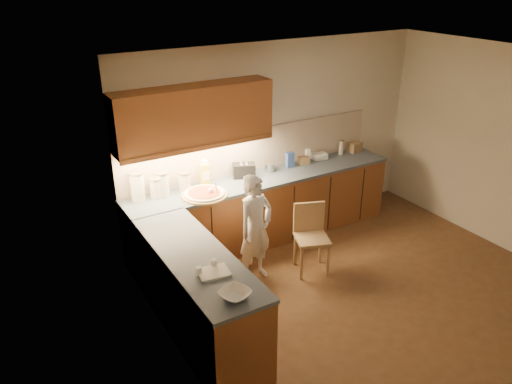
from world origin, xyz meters
TOP-DOWN VIEW (x-y plane):
  - room at (0.00, 0.00)m, footprint 4.54×4.50m
  - l_counter at (-0.92, 1.25)m, footprint 3.77×2.62m
  - backsplash at (-0.38, 1.99)m, footprint 3.75×0.02m
  - upper_cabinets at (-1.27, 1.82)m, footprint 1.95×0.36m
  - pizza_on_board at (-1.30, 1.57)m, footprint 0.56×0.56m
  - child at (-0.96, 0.94)m, footprint 0.55×0.43m
  - wooden_chair at (-0.27, 0.79)m, footprint 0.49×0.49m
  - mixing_bowl at (-1.95, -0.39)m, footprint 0.33×0.33m
  - canister_a at (-2.02, 1.86)m, footprint 0.18×0.18m
  - canister_b at (-1.82, 1.82)m, footprint 0.14×0.14m
  - canister_c at (-1.73, 1.83)m, footprint 0.16×0.16m
  - canister_d at (-1.44, 1.84)m, footprint 0.15×0.15m
  - oil_jug at (-1.16, 1.85)m, footprint 0.12×0.09m
  - toaster at (-0.60, 1.84)m, footprint 0.33×0.26m
  - steel_pot at (-0.21, 1.84)m, footprint 0.15×0.15m
  - blue_box at (0.11, 1.83)m, footprint 0.11×0.08m
  - card_box_a at (0.35, 1.83)m, footprint 0.16×0.13m
  - white_bottle at (0.46, 1.89)m, footprint 0.07×0.07m
  - flat_pack at (0.65, 1.87)m, footprint 0.22×0.17m
  - tall_jar at (1.04, 1.86)m, footprint 0.07×0.07m
  - card_box_b at (1.29, 1.85)m, footprint 0.21×0.17m
  - dough_cloth at (-1.94, 0.02)m, footprint 0.30×0.25m
  - spice_jar_a at (-2.07, 0.07)m, footprint 0.06×0.06m
  - spice_jar_b at (-1.89, 0.12)m, footprint 0.06×0.06m

SIDE VIEW (x-z plane):
  - l_counter at x=-0.92m, z-range 0.00..0.92m
  - wooden_chair at x=-0.27m, z-range 0.07..0.92m
  - child at x=-0.96m, z-range 0.00..1.33m
  - dough_cloth at x=-1.94m, z-range 0.92..0.94m
  - pizza_on_board at x=-1.30m, z-range 0.83..1.06m
  - mixing_bowl at x=-1.95m, z-range 0.92..0.98m
  - spice_jar_b at x=-1.89m, z-range 0.92..0.99m
  - spice_jar_a at x=-2.07m, z-range 0.92..1.00m
  - flat_pack at x=0.65m, z-range 0.92..1.00m
  - card_box_a at x=0.35m, z-range 0.92..1.02m
  - steel_pot at x=-0.21m, z-range 0.92..1.04m
  - card_box_b at x=1.29m, z-range 0.92..1.07m
  - white_bottle at x=0.46m, z-range 0.92..1.10m
  - toaster at x=-0.60m, z-range 0.92..1.11m
  - blue_box at x=0.11m, z-range 0.92..1.13m
  - tall_jar at x=1.04m, z-range 0.92..1.14m
  - canister_d at x=-1.44m, z-range 0.92..1.17m
  - canister_b at x=-1.82m, z-range 0.92..1.17m
  - canister_c at x=-1.73m, z-range 0.92..1.23m
  - oil_jug at x=-1.16m, z-range 0.91..1.24m
  - canister_a at x=-2.02m, z-range 0.92..1.28m
  - backsplash at x=-0.38m, z-range 0.92..1.50m
  - room at x=0.00m, z-range 0.37..2.99m
  - upper_cabinets at x=-1.27m, z-range 1.48..2.21m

